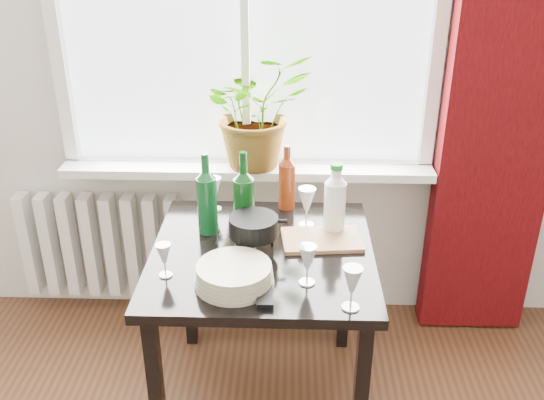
{
  "coord_description": "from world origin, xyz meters",
  "views": [
    {
      "loc": [
        0.21,
        -0.45,
        1.93
      ],
      "look_at": [
        0.14,
        1.55,
        0.96
      ],
      "focal_mm": 40.0,
      "sensor_mm": 36.0,
      "label": 1
    }
  ],
  "objects_px": {
    "table": "(262,271)",
    "wine_bottle_right": "(244,194)",
    "potted_plant": "(256,109)",
    "wine_bottle_left": "(207,193)",
    "wineglass_back_left": "(214,194)",
    "cleaning_bottle": "(335,198)",
    "plate_stack": "(234,275)",
    "wineglass_front_right": "(307,265)",
    "tv_remote": "(265,291)",
    "fondue_pot": "(254,234)",
    "bottle_amber": "(287,176)",
    "radiator": "(102,245)",
    "cutting_board": "(322,240)",
    "wineglass_far_right": "(352,288)",
    "wineglass_front_left": "(164,260)",
    "wineglass_back_center": "(307,207)"
  },
  "relations": [
    {
      "from": "table",
      "to": "wine_bottle_right",
      "type": "distance_m",
      "value": 0.31
    },
    {
      "from": "potted_plant",
      "to": "wine_bottle_left",
      "type": "height_order",
      "value": "potted_plant"
    },
    {
      "from": "potted_plant",
      "to": "wineglass_back_left",
      "type": "relative_size",
      "value": 3.46
    },
    {
      "from": "cleaning_bottle",
      "to": "plate_stack",
      "type": "xyz_separation_m",
      "value": [
        -0.37,
        -0.39,
        -0.11
      ]
    },
    {
      "from": "wineglass_front_right",
      "to": "tv_remote",
      "type": "xyz_separation_m",
      "value": [
        -0.14,
        -0.07,
        -0.07
      ]
    },
    {
      "from": "fondue_pot",
      "to": "tv_remote",
      "type": "height_order",
      "value": "fondue_pot"
    },
    {
      "from": "wine_bottle_right",
      "to": "bottle_amber",
      "type": "height_order",
      "value": "wine_bottle_right"
    },
    {
      "from": "radiator",
      "to": "fondue_pot",
      "type": "relative_size",
      "value": 3.74
    },
    {
      "from": "wineglass_front_right",
      "to": "fondue_pot",
      "type": "bearing_deg",
      "value": 132.93
    },
    {
      "from": "wine_bottle_left",
      "to": "plate_stack",
      "type": "distance_m",
      "value": 0.43
    },
    {
      "from": "bottle_amber",
      "to": "cleaning_bottle",
      "type": "xyz_separation_m",
      "value": [
        0.19,
        -0.21,
        0.0
      ]
    },
    {
      "from": "wineglass_front_right",
      "to": "cutting_board",
      "type": "height_order",
      "value": "wineglass_front_right"
    },
    {
      "from": "wine_bottle_left",
      "to": "table",
      "type": "bearing_deg",
      "value": -32.95
    },
    {
      "from": "wineglass_far_right",
      "to": "tv_remote",
      "type": "relative_size",
      "value": 0.84
    },
    {
      "from": "potted_plant",
      "to": "wine_bottle_right",
      "type": "relative_size",
      "value": 1.47
    },
    {
      "from": "cleaning_bottle",
      "to": "fondue_pot",
      "type": "height_order",
      "value": "cleaning_bottle"
    },
    {
      "from": "cutting_board",
      "to": "cleaning_bottle",
      "type": "bearing_deg",
      "value": 58.87
    },
    {
      "from": "wineglass_far_right",
      "to": "wineglass_front_right",
      "type": "bearing_deg",
      "value": 134.89
    },
    {
      "from": "wine_bottle_right",
      "to": "wineglass_front_left",
      "type": "xyz_separation_m",
      "value": [
        -0.26,
        -0.31,
        -0.12
      ]
    },
    {
      "from": "bottle_amber",
      "to": "wineglass_front_right",
      "type": "distance_m",
      "value": 0.6
    },
    {
      "from": "cutting_board",
      "to": "radiator",
      "type": "bearing_deg",
      "value": 152.91
    },
    {
      "from": "table",
      "to": "wine_bottle_right",
      "type": "xyz_separation_m",
      "value": [
        -0.08,
        0.12,
        0.27
      ]
    },
    {
      "from": "wine_bottle_left",
      "to": "cutting_board",
      "type": "bearing_deg",
      "value": -8.6
    },
    {
      "from": "potted_plant",
      "to": "wineglass_front_right",
      "type": "bearing_deg",
      "value": -75.09
    },
    {
      "from": "wine_bottle_right",
      "to": "wineglass_front_right",
      "type": "relative_size",
      "value": 2.38
    },
    {
      "from": "tv_remote",
      "to": "potted_plant",
      "type": "bearing_deg",
      "value": 92.21
    },
    {
      "from": "wine_bottle_left",
      "to": "wineglass_front_right",
      "type": "bearing_deg",
      "value": -42.79
    },
    {
      "from": "wine_bottle_left",
      "to": "bottle_amber",
      "type": "distance_m",
      "value": 0.39
    },
    {
      "from": "wine_bottle_left",
      "to": "plate_stack",
      "type": "xyz_separation_m",
      "value": [
        0.14,
        -0.38,
        -0.13
      ]
    },
    {
      "from": "cutting_board",
      "to": "wineglass_back_center",
      "type": "bearing_deg",
      "value": 114.13
    },
    {
      "from": "wineglass_far_right",
      "to": "wineglass_back_center",
      "type": "bearing_deg",
      "value": 103.47
    },
    {
      "from": "wine_bottle_left",
      "to": "wineglass_front_left",
      "type": "xyz_separation_m",
      "value": [
        -0.11,
        -0.33,
        -0.11
      ]
    },
    {
      "from": "wineglass_back_center",
      "to": "wineglass_front_left",
      "type": "xyz_separation_m",
      "value": [
        -0.51,
        -0.4,
        -0.02
      ]
    },
    {
      "from": "potted_plant",
      "to": "wineglass_front_left",
      "type": "height_order",
      "value": "potted_plant"
    },
    {
      "from": "radiator",
      "to": "tv_remote",
      "type": "bearing_deg",
      "value": -46.31
    },
    {
      "from": "cleaning_bottle",
      "to": "cutting_board",
      "type": "distance_m",
      "value": 0.17
    },
    {
      "from": "wineglass_front_left",
      "to": "tv_remote",
      "type": "distance_m",
      "value": 0.38
    },
    {
      "from": "potted_plant",
      "to": "tv_remote",
      "type": "distance_m",
      "value": 0.96
    },
    {
      "from": "fondue_pot",
      "to": "wineglass_front_left",
      "type": "bearing_deg",
      "value": -156.7
    },
    {
      "from": "table",
      "to": "cutting_board",
      "type": "bearing_deg",
      "value": 18.45
    },
    {
      "from": "table",
      "to": "cutting_board",
      "type": "relative_size",
      "value": 2.77
    },
    {
      "from": "wineglass_front_right",
      "to": "fondue_pot",
      "type": "xyz_separation_m",
      "value": [
        -0.2,
        0.21,
        -0.0
      ]
    },
    {
      "from": "radiator",
      "to": "wineglass_front_left",
      "type": "relative_size",
      "value": 6.13
    },
    {
      "from": "bottle_amber",
      "to": "wineglass_back_center",
      "type": "height_order",
      "value": "bottle_amber"
    },
    {
      "from": "bottle_amber",
      "to": "wineglass_back_left",
      "type": "relative_size",
      "value": 1.93
    },
    {
      "from": "fondue_pot",
      "to": "cleaning_bottle",
      "type": "bearing_deg",
      "value": 20.11
    },
    {
      "from": "potted_plant",
      "to": "cutting_board",
      "type": "bearing_deg",
      "value": -61.88
    },
    {
      "from": "wineglass_front_right",
      "to": "plate_stack",
      "type": "relative_size",
      "value": 0.54
    },
    {
      "from": "radiator",
      "to": "table",
      "type": "distance_m",
      "value": 1.09
    },
    {
      "from": "wineglass_far_right",
      "to": "wineglass_front_left",
      "type": "relative_size",
      "value": 1.22
    }
  ]
}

